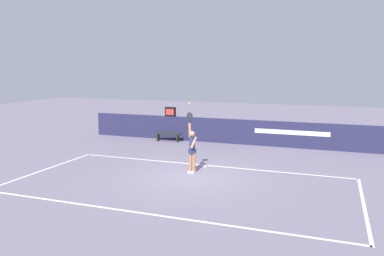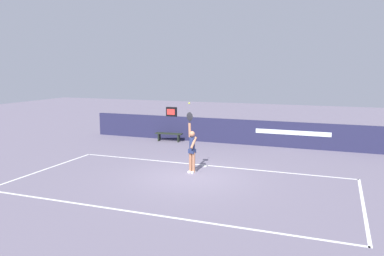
# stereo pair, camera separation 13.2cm
# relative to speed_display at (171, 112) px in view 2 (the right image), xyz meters

# --- Properties ---
(ground_plane) EXTENTS (60.00, 60.00, 0.00)m
(ground_plane) POSITION_rel_speed_display_xyz_m (3.73, -6.63, -1.56)
(ground_plane) COLOR slate
(court_lines) EXTENTS (11.65, 5.74, 0.00)m
(court_lines) POSITION_rel_speed_display_xyz_m (3.73, -7.69, -1.55)
(court_lines) COLOR white
(court_lines) RESTS_ON ground
(back_wall) EXTENTS (16.79, 0.20, 1.30)m
(back_wall) POSITION_rel_speed_display_xyz_m (3.73, 0.00, -0.91)
(back_wall) COLOR #232344
(back_wall) RESTS_ON ground
(speed_display) EXTENTS (0.60, 0.18, 0.51)m
(speed_display) POSITION_rel_speed_display_xyz_m (0.00, 0.00, 0.00)
(speed_display) COLOR black
(speed_display) RESTS_ON back_wall
(tennis_player) EXTENTS (0.43, 0.40, 2.34)m
(tennis_player) POSITION_rel_speed_display_xyz_m (3.55, -6.14, -0.60)
(tennis_player) COLOR #A96F50
(tennis_player) RESTS_ON ground
(tennis_ball) EXTENTS (0.07, 0.07, 0.07)m
(tennis_ball) POSITION_rel_speed_display_xyz_m (3.47, -6.22, 1.12)
(tennis_ball) COLOR #D3E138
(courtside_bench_near) EXTENTS (1.52, 0.47, 0.46)m
(courtside_bench_near) POSITION_rel_speed_display_xyz_m (0.11, -0.62, -1.21)
(courtside_bench_near) COLOR black
(courtside_bench_near) RESTS_ON ground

